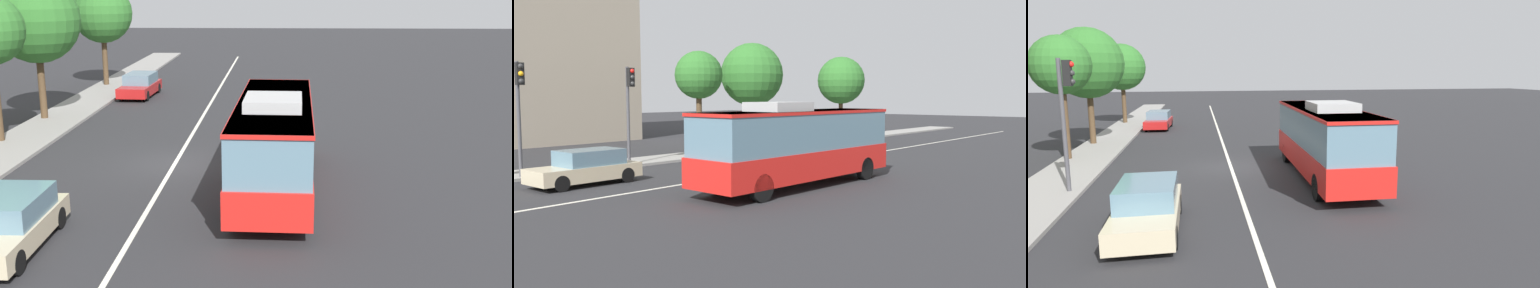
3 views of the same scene
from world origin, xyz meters
The scene contains 7 objects.
ground_plane centered at (0.00, 0.00, 0.00)m, with size 160.00×160.00×0.00m, color #28282B.
lane_centre_line centered at (0.00, 0.00, 0.01)m, with size 76.00×0.16×0.01m, color silver.
transit_bus centered at (-2.93, -3.97, 1.81)m, with size 10.07×2.79×3.46m.
sedan_beige centered at (-8.20, 3.06, 0.72)m, with size 4.51×1.83×1.46m.
sedan_red centered at (15.26, 4.72, 0.72)m, with size 4.57×1.99×1.46m.
street_tree_kerbside_left centered at (7.90, 8.17, 5.18)m, with size 4.39×4.39×7.39m.
street_tree_kerbside_right centered at (19.19, 7.98, 5.01)m, with size 4.04×4.04×7.06m.
Camera 1 is at (-23.48, -4.12, 6.89)m, focal length 43.55 mm.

